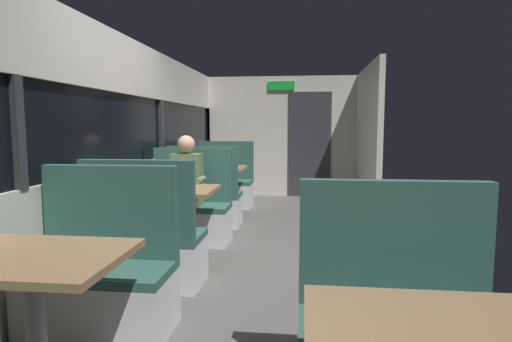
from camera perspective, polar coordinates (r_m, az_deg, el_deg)
name	(u,v)px	position (r m, az deg, el deg)	size (l,w,h in m)	color
ground_plane	(257,267)	(4.23, 0.20, -12.86)	(3.30, 9.20, 0.02)	#514F4C
carriage_window_panel_left	(112,152)	(4.41, -18.90, 2.42)	(0.09, 8.48, 2.30)	beige
carriage_end_bulkhead	(284,137)	(8.18, 3.84, 4.56)	(2.90, 0.11, 2.30)	beige
carriage_aisle_panel_right	(367,139)	(7.05, 14.77, 4.20)	(0.08, 2.40, 2.30)	beige
dining_table_near_window	(33,274)	(2.42, -27.93, -12.18)	(0.90, 0.70, 0.74)	#9E9EA3
bench_near_window_facing_entry	(102,282)	(3.09, -20.10, -13.95)	(0.95, 0.50, 1.10)	silver
dining_table_mid_window	(171,198)	(4.36, -11.43, -3.61)	(0.90, 0.70, 0.74)	#9E9EA3
bench_mid_window_facing_end	(146,248)	(3.79, -14.62, -10.02)	(0.95, 0.50, 1.10)	silver
bench_mid_window_facing_entry	(190,214)	(5.08, -8.92, -5.75)	(0.95, 0.50, 1.10)	silver
dining_table_far_window	(216,173)	(6.47, -5.45, -0.33)	(0.90, 0.70, 0.74)	#9E9EA3
bench_far_window_facing_end	(206,202)	(5.84, -6.84, -4.15)	(0.95, 0.50, 1.10)	silver
bench_far_window_facing_entry	(225,187)	(7.19, -4.28, -2.16)	(0.95, 0.50, 1.10)	silver
seated_passenger	(188,198)	(4.97, -9.19, -3.56)	(0.47, 0.55, 1.26)	#26262D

